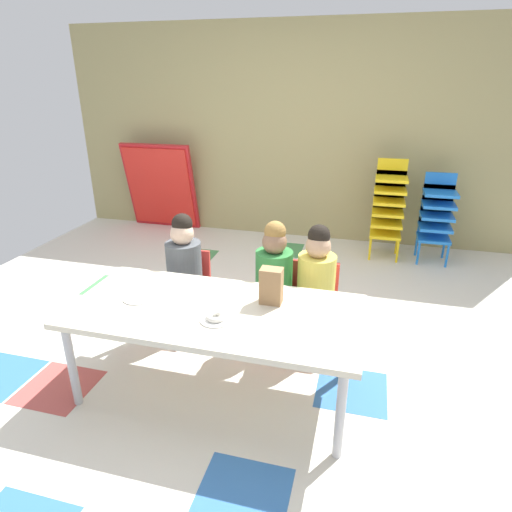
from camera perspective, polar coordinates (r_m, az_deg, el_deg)
name	(u,v)px	position (r m, az deg, el deg)	size (l,w,h in m)	color
ground_plane	(235,334)	(3.40, -2.74, -10.15)	(5.50, 4.73, 0.02)	silver
back_wall	(295,135)	(5.20, 5.15, 15.55)	(5.50, 0.10, 2.40)	tan
craft_table	(215,315)	(2.57, -5.35, -7.78)	(1.70, 0.80, 0.57)	beige
seated_child_near_camera	(185,262)	(3.25, -9.37, -0.77)	(0.33, 0.33, 0.92)	red
seated_child_middle_seat	(274,272)	(3.05, 2.42, -2.07)	(0.32, 0.31, 0.92)	red
seated_child_far_right	(317,276)	(3.00, 7.96, -2.66)	(0.34, 0.34, 0.92)	red
kid_chair_yellow_stack	(388,204)	(4.80, 16.99, 6.50)	(0.32, 0.30, 1.04)	yellow
kid_chair_blue_stack	(437,213)	(4.87, 22.63, 5.19)	(0.32, 0.30, 0.92)	blue
folded_activity_table	(161,187)	(5.66, -12.40, 8.85)	(0.90, 0.29, 1.09)	red
paper_bag_brown	(271,286)	(2.56, 2.02, -3.95)	(0.13, 0.09, 0.22)	#9E754C
paper_plate_near_edge	(216,319)	(2.44, -5.28, -8.30)	(0.18, 0.18, 0.01)	white
paper_plate_center_table	(138,298)	(2.74, -15.19, -5.34)	(0.18, 0.18, 0.01)	white
donut_powdered_on_plate	(216,316)	(2.43, -5.30, -7.91)	(0.11, 0.11, 0.03)	white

